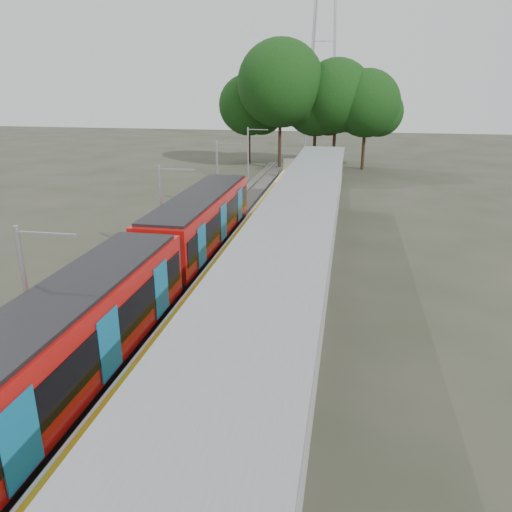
{
  "coord_description": "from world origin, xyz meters",
  "views": [
    {
      "loc": [
        3.59,
        -6.06,
        9.53
      ],
      "look_at": [
        -0.19,
        14.33,
        2.3
      ],
      "focal_mm": 35.0,
      "sensor_mm": 36.0,
      "label": 1
    }
  ],
  "objects_px": {
    "bench_mid": "(314,230)",
    "litter_bin": "(298,232)",
    "train": "(154,264)",
    "info_pillar_far": "(309,264)",
    "bench_far": "(334,190)",
    "info_pillar_near": "(196,462)"
  },
  "relations": [
    {
      "from": "info_pillar_far",
      "to": "litter_bin",
      "type": "relative_size",
      "value": 1.97
    },
    {
      "from": "train",
      "to": "info_pillar_far",
      "type": "height_order",
      "value": "train"
    },
    {
      "from": "bench_mid",
      "to": "litter_bin",
      "type": "xyz_separation_m",
      "value": [
        -0.89,
        -0.31,
        -0.07
      ]
    },
    {
      "from": "train",
      "to": "info_pillar_far",
      "type": "relative_size",
      "value": 16.5
    },
    {
      "from": "bench_mid",
      "to": "info_pillar_far",
      "type": "distance_m",
      "value": 6.46
    },
    {
      "from": "info_pillar_near",
      "to": "bench_mid",
      "type": "bearing_deg",
      "value": 65.19
    },
    {
      "from": "bench_mid",
      "to": "litter_bin",
      "type": "bearing_deg",
      "value": -148.43
    },
    {
      "from": "bench_far",
      "to": "info_pillar_near",
      "type": "distance_m",
      "value": 30.98
    },
    {
      "from": "bench_far",
      "to": "litter_bin",
      "type": "bearing_deg",
      "value": -105.45
    },
    {
      "from": "info_pillar_far",
      "to": "litter_bin",
      "type": "height_order",
      "value": "info_pillar_far"
    },
    {
      "from": "train",
      "to": "bench_mid",
      "type": "distance_m",
      "value": 10.64
    },
    {
      "from": "info_pillar_near",
      "to": "info_pillar_far",
      "type": "relative_size",
      "value": 0.98
    },
    {
      "from": "bench_mid",
      "to": "info_pillar_far",
      "type": "xyz_separation_m",
      "value": [
        0.24,
        -6.46,
        0.24
      ]
    },
    {
      "from": "train",
      "to": "info_pillar_far",
      "type": "bearing_deg",
      "value": 17.51
    },
    {
      "from": "train",
      "to": "bench_mid",
      "type": "relative_size",
      "value": 19.49
    },
    {
      "from": "train",
      "to": "litter_bin",
      "type": "bearing_deg",
      "value": 56.45
    },
    {
      "from": "bench_far",
      "to": "info_pillar_far",
      "type": "xyz_separation_m",
      "value": [
        -0.46,
        -17.99,
        0.19
      ]
    },
    {
      "from": "bench_far",
      "to": "info_pillar_far",
      "type": "height_order",
      "value": "info_pillar_far"
    },
    {
      "from": "bench_mid",
      "to": "litter_bin",
      "type": "distance_m",
      "value": 0.94
    },
    {
      "from": "bench_mid",
      "to": "info_pillar_near",
      "type": "xyz_separation_m",
      "value": [
        -1.13,
        -19.39,
        0.22
      ]
    },
    {
      "from": "litter_bin",
      "to": "info_pillar_far",
      "type": "bearing_deg",
      "value": -79.56
    },
    {
      "from": "bench_mid",
      "to": "bench_far",
      "type": "relative_size",
      "value": 0.92
    }
  ]
}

